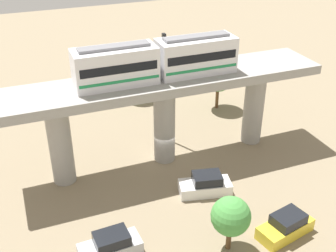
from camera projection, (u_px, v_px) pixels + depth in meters
ground_plane at (165, 158)px, 39.40m from camera, size 120.00×120.00×0.00m
viaduct at (164, 99)px, 36.44m from camera, size 5.20×28.00×8.10m
train at (157, 61)px, 34.49m from camera, size 2.64×13.55×3.24m
parked_car_silver at (111, 246)px, 28.72m from camera, size 2.02×4.29×1.76m
parked_car_white at (206, 185)px, 34.63m from camera, size 2.68×4.49×1.76m
parked_car_yellow at (286, 226)px, 30.42m from camera, size 2.65×4.49×1.76m
tree_near_viaduct at (218, 76)px, 46.63m from camera, size 3.53×3.53×5.67m
tree_mid_lot at (231, 216)px, 28.23m from camera, size 2.71×2.71×4.20m
tree_far_corner at (133, 68)px, 49.17m from camera, size 3.49×3.49×5.42m
signal_post at (164, 84)px, 39.70m from camera, size 0.44×0.28×10.70m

